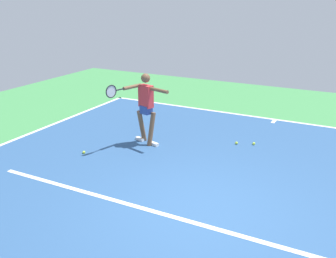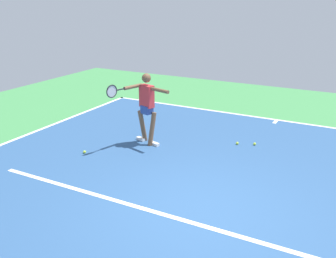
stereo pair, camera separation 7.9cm
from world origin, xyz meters
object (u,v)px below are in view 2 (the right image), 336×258
(tennis_ball_by_baseline, at_px, (255,144))
(tennis_ball_near_player, at_px, (84,152))
(tennis_player, at_px, (146,104))
(tennis_ball_near_service_line, at_px, (237,143))

(tennis_ball_by_baseline, distance_m, tennis_ball_near_player, 3.98)
(tennis_ball_near_player, bearing_deg, tennis_player, -127.32)
(tennis_ball_near_service_line, xyz_separation_m, tennis_ball_near_player, (2.87, 2.14, 0.00))
(tennis_ball_by_baseline, bearing_deg, tennis_ball_near_service_line, 22.26)
(tennis_player, distance_m, tennis_ball_near_player, 1.77)
(tennis_ball_by_baseline, relative_size, tennis_ball_near_player, 1.00)
(tennis_ball_near_service_line, bearing_deg, tennis_ball_by_baseline, -157.74)
(tennis_player, xyz_separation_m, tennis_ball_near_service_line, (-1.96, -0.94, -0.94))
(tennis_ball_near_service_line, height_order, tennis_ball_near_player, same)
(tennis_player, xyz_separation_m, tennis_ball_by_baseline, (-2.34, -1.10, -0.94))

